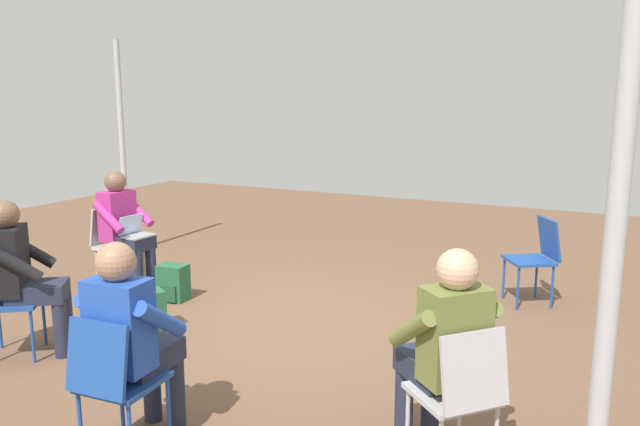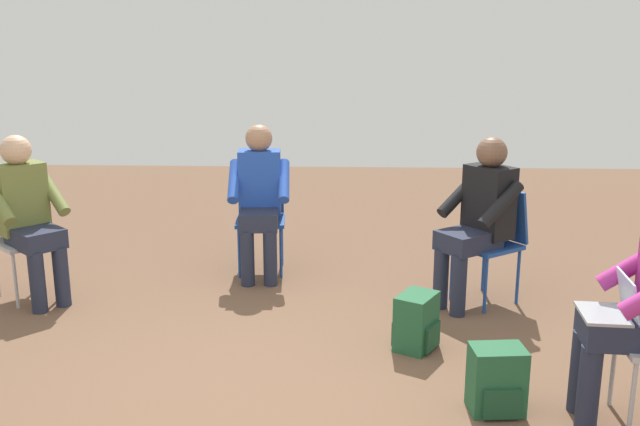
{
  "view_description": "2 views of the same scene",
  "coord_description": "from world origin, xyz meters",
  "px_view_note": "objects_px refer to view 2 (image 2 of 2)",
  "views": [
    {
      "loc": [
        2.66,
        -4.54,
        2.02
      ],
      "look_at": [
        0.23,
        0.36,
        0.97
      ],
      "focal_mm": 35.0,
      "sensor_mm": 36.0,
      "label": 1
    },
    {
      "loc": [
        -0.49,
        3.59,
        1.95
      ],
      "look_at": [
        -0.34,
        -0.32,
        0.96
      ],
      "focal_mm": 40.0,
      "sensor_mm": 36.0,
      "label": 2
    }
  ],
  "objects_px": {
    "person_in_olive": "(27,210)",
    "person_in_blue": "(259,193)",
    "backpack_by_empty_chair": "(416,325)",
    "chair_southwest": "(494,236)",
    "chair_south": "(261,212)",
    "person_in_black": "(479,213)",
    "backpack_near_laptop_user": "(496,383)",
    "chair_southeast": "(20,232)"
  },
  "relations": [
    {
      "from": "backpack_near_laptop_user",
      "to": "chair_south",
      "type": "bearing_deg",
      "value": -56.85
    },
    {
      "from": "chair_southwest",
      "to": "chair_south",
      "type": "relative_size",
      "value": 1.0
    },
    {
      "from": "person_in_olive",
      "to": "backpack_by_empty_chair",
      "type": "distance_m",
      "value": 2.93
    },
    {
      "from": "person_in_blue",
      "to": "backpack_by_empty_chair",
      "type": "height_order",
      "value": "person_in_blue"
    },
    {
      "from": "chair_southeast",
      "to": "person_in_blue",
      "type": "bearing_deg",
      "value": 149.24
    },
    {
      "from": "chair_southeast",
      "to": "backpack_by_empty_chair",
      "type": "relative_size",
      "value": 2.36
    },
    {
      "from": "chair_southeast",
      "to": "backpack_near_laptop_user",
      "type": "height_order",
      "value": "chair_southeast"
    },
    {
      "from": "person_in_olive",
      "to": "person_in_blue",
      "type": "distance_m",
      "value": 1.75
    },
    {
      "from": "chair_southwest",
      "to": "person_in_black",
      "type": "height_order",
      "value": "person_in_black"
    },
    {
      "from": "chair_southwest",
      "to": "chair_southeast",
      "type": "bearing_deg",
      "value": 54.28
    },
    {
      "from": "person_in_blue",
      "to": "person_in_black",
      "type": "bearing_deg",
      "value": 156.0
    },
    {
      "from": "person_in_blue",
      "to": "backpack_near_laptop_user",
      "type": "height_order",
      "value": "person_in_blue"
    },
    {
      "from": "chair_south",
      "to": "person_in_blue",
      "type": "relative_size",
      "value": 0.69
    },
    {
      "from": "person_in_black",
      "to": "backpack_near_laptop_user",
      "type": "relative_size",
      "value": 3.44
    },
    {
      "from": "chair_southwest",
      "to": "person_in_blue",
      "type": "distance_m",
      "value": 1.88
    },
    {
      "from": "backpack_by_empty_chair",
      "to": "person_in_blue",
      "type": "bearing_deg",
      "value": -50.24
    },
    {
      "from": "person_in_blue",
      "to": "chair_southwest",
      "type": "bearing_deg",
      "value": 160.25
    },
    {
      "from": "chair_south",
      "to": "person_in_blue",
      "type": "bearing_deg",
      "value": 90.0
    },
    {
      "from": "person_in_black",
      "to": "person_in_olive",
      "type": "bearing_deg",
      "value": 54.55
    },
    {
      "from": "chair_southeast",
      "to": "backpack_by_empty_chair",
      "type": "distance_m",
      "value": 3.05
    },
    {
      "from": "backpack_by_empty_chair",
      "to": "person_in_black",
      "type": "bearing_deg",
      "value": -122.93
    },
    {
      "from": "person_in_olive",
      "to": "backpack_near_laptop_user",
      "type": "bearing_deg",
      "value": 106.55
    },
    {
      "from": "person_in_black",
      "to": "backpack_by_empty_chair",
      "type": "distance_m",
      "value": 1.08
    },
    {
      "from": "chair_southwest",
      "to": "chair_south",
      "type": "height_order",
      "value": "same"
    },
    {
      "from": "person_in_olive",
      "to": "backpack_near_laptop_user",
      "type": "xyz_separation_m",
      "value": [
        -3.14,
        1.52,
        -0.54
      ]
    },
    {
      "from": "chair_southwest",
      "to": "chair_south",
      "type": "bearing_deg",
      "value": 33.45
    },
    {
      "from": "person_in_olive",
      "to": "person_in_black",
      "type": "height_order",
      "value": "same"
    },
    {
      "from": "chair_southwest",
      "to": "chair_southeast",
      "type": "relative_size",
      "value": 1.0
    },
    {
      "from": "person_in_blue",
      "to": "person_in_black",
      "type": "relative_size",
      "value": 1.0
    },
    {
      "from": "chair_southeast",
      "to": "backpack_by_empty_chair",
      "type": "xyz_separation_m",
      "value": [
        -2.91,
        0.86,
        -0.34
      ]
    },
    {
      "from": "person_in_blue",
      "to": "backpack_near_laptop_user",
      "type": "xyz_separation_m",
      "value": [
        -1.51,
        2.16,
        -0.54
      ]
    },
    {
      "from": "person_in_black",
      "to": "chair_south",
      "type": "bearing_deg",
      "value": 29.13
    },
    {
      "from": "chair_southwest",
      "to": "person_in_olive",
      "type": "height_order",
      "value": "person_in_olive"
    },
    {
      "from": "chair_southwest",
      "to": "person_in_olive",
      "type": "distance_m",
      "value": 3.44
    },
    {
      "from": "chair_southeast",
      "to": "person_in_olive",
      "type": "xyz_separation_m",
      "value": [
        -0.12,
        0.11,
        0.2
      ]
    },
    {
      "from": "chair_southwest",
      "to": "person_in_blue",
      "type": "xyz_separation_m",
      "value": [
        1.8,
        -0.51,
        0.2
      ]
    },
    {
      "from": "person_in_blue",
      "to": "chair_south",
      "type": "bearing_deg",
      "value": -90.0
    },
    {
      "from": "person_in_black",
      "to": "person_in_blue",
      "type": "bearing_deg",
      "value": 33.86
    },
    {
      "from": "chair_southwest",
      "to": "person_in_olive",
      "type": "bearing_deg",
      "value": 56.17
    },
    {
      "from": "chair_southwest",
      "to": "chair_southeast",
      "type": "height_order",
      "value": "same"
    },
    {
      "from": "chair_southeast",
      "to": "backpack_by_empty_chair",
      "type": "bearing_deg",
      "value": 115.9
    },
    {
      "from": "person_in_olive",
      "to": "backpack_by_empty_chair",
      "type": "xyz_separation_m",
      "value": [
        -2.79,
        0.75,
        -0.54
      ]
    }
  ]
}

